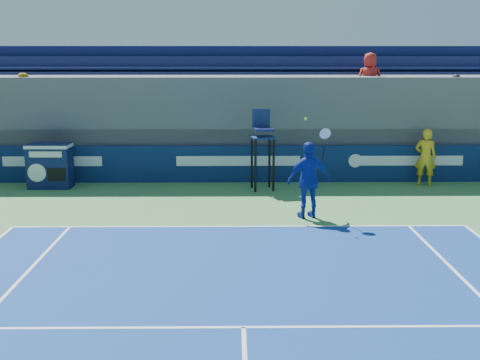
{
  "coord_description": "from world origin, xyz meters",
  "views": [
    {
      "loc": [
        -0.15,
        -2.14,
        4.13
      ],
      "look_at": [
        0.0,
        11.5,
        1.25
      ],
      "focal_mm": 45.0,
      "sensor_mm": 36.0,
      "label": 1
    }
  ],
  "objects_px": {
    "ball_person": "(425,157)",
    "match_clock": "(50,165)",
    "tennis_player": "(309,180)",
    "umpire_chair": "(263,141)"
  },
  "relations": [
    {
      "from": "ball_person",
      "to": "match_clock",
      "type": "xyz_separation_m",
      "value": [
        -11.79,
        -0.23,
        -0.17
      ]
    },
    {
      "from": "tennis_player",
      "to": "umpire_chair",
      "type": "bearing_deg",
      "value": 107.21
    },
    {
      "from": "match_clock",
      "to": "umpire_chair",
      "type": "relative_size",
      "value": 0.56
    },
    {
      "from": "ball_person",
      "to": "umpire_chair",
      "type": "bearing_deg",
      "value": 22.19
    },
    {
      "from": "match_clock",
      "to": "tennis_player",
      "type": "distance_m",
      "value": 8.44
    },
    {
      "from": "ball_person",
      "to": "tennis_player",
      "type": "xyz_separation_m",
      "value": [
        -4.17,
        -3.83,
        0.08
      ]
    },
    {
      "from": "match_clock",
      "to": "tennis_player",
      "type": "xyz_separation_m",
      "value": [
        7.62,
        -3.61,
        0.25
      ]
    },
    {
      "from": "ball_person",
      "to": "match_clock",
      "type": "relative_size",
      "value": 1.29
    },
    {
      "from": "ball_person",
      "to": "match_clock",
      "type": "height_order",
      "value": "ball_person"
    },
    {
      "from": "match_clock",
      "to": "umpire_chair",
      "type": "height_order",
      "value": "umpire_chair"
    }
  ]
}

